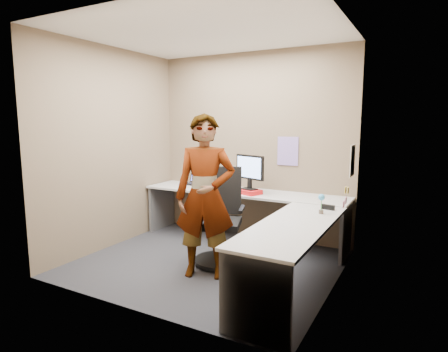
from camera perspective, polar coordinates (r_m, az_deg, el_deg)
The scene contains 21 objects.
ground at distance 4.69m, azimuth -2.58°, elevation -13.12°, with size 3.00×3.00×0.00m, color #232327.
wall_back at distance 5.53m, azimuth 4.33°, elevation 4.55°, with size 3.00×3.00×0.00m, color brown.
wall_right at distance 3.82m, azimuth 16.91°, elevation 2.50°, with size 2.70×2.70×0.00m, color brown.
wall_left at distance 5.31m, azimuth -16.70°, elevation 4.06°, with size 2.70×2.70×0.00m, color brown.
ceiling at distance 4.47m, azimuth -2.83°, elevation 21.07°, with size 3.00×3.00×0.00m, color white.
desk at distance 4.64m, azimuth 4.50°, elevation -5.72°, with size 2.98×2.58×0.73m.
paper_ream at distance 5.13m, azimuth 3.83°, elevation -2.39°, with size 0.31×0.23×0.06m, color red.
monitor at distance 5.09m, azimuth 3.94°, elevation 1.05°, with size 0.48×0.23×0.47m.
laptop at distance 5.92m, azimuth -4.36°, elevation -0.71°, with size 0.34×0.30×0.22m.
trackball_mouse at distance 5.50m, azimuth -0.69°, elevation -1.69°, with size 0.12×0.08×0.07m.
origami at distance 5.41m, azimuth -1.56°, elevation -1.81°, with size 0.10×0.10×0.06m, color white.
stapler at distance 4.38m, azimuth 15.55°, elevation -4.60°, with size 0.15×0.04×0.06m, color black.
flower at distance 4.15m, azimuth 14.63°, elevation -3.65°, with size 0.07×0.07×0.22m.
calendar_purple at distance 5.32m, azimuth 9.69°, elevation 3.76°, with size 0.30×0.01×0.40m, color #846BB7.
calendar_white at distance 4.72m, azimuth 18.99°, elevation 2.24°, with size 0.01×0.28×0.38m, color white.
sticky_note_a at distance 4.41m, azimuth 18.03°, elevation -2.05°, with size 0.01×0.07×0.07m, color #F2E059.
sticky_note_b at distance 4.49m, azimuth 18.07°, elevation -3.58°, with size 0.01×0.07×0.07m, color pink.
sticky_note_c at distance 4.38m, azimuth 17.77°, elevation -4.13°, with size 0.01×0.07×0.07m, color pink.
sticky_note_d at distance 4.57m, azimuth 18.36°, elevation -2.11°, with size 0.01×0.07×0.07m, color #F2E059.
office_chair at distance 4.58m, azimuth -0.61°, elevation -7.46°, with size 0.66×0.65×1.14m.
person at distance 4.10m, azimuth -2.89°, elevation -3.14°, with size 0.66×0.43×1.80m, color #999399.
Camera 1 is at (2.27, -3.73, 1.72)m, focal length 30.00 mm.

